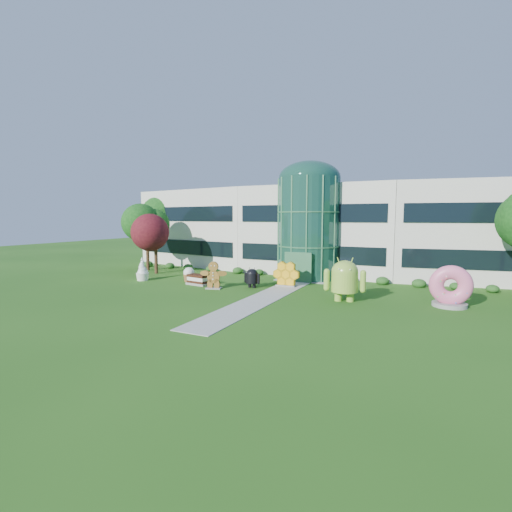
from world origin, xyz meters
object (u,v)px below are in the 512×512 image
at_px(android_green, 345,277).
at_px(gingerbread, 214,275).
at_px(donut, 450,286).
at_px(android_black, 252,277).

xyz_separation_m(android_green, gingerbread, (-10.98, -0.07, -0.57)).
xyz_separation_m(donut, gingerbread, (-17.75, -1.58, -0.26)).
xyz_separation_m(android_black, gingerbread, (-2.73, -1.79, 0.21)).
distance_m(android_black, gingerbread, 3.27).
height_order(android_green, android_black, android_green).
bearing_deg(android_green, gingerbread, 169.56).
distance_m(android_black, donut, 15.03).
height_order(android_black, gingerbread, gingerbread).
distance_m(android_green, donut, 6.94).
xyz_separation_m(android_green, android_black, (-8.26, 1.72, -0.78)).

